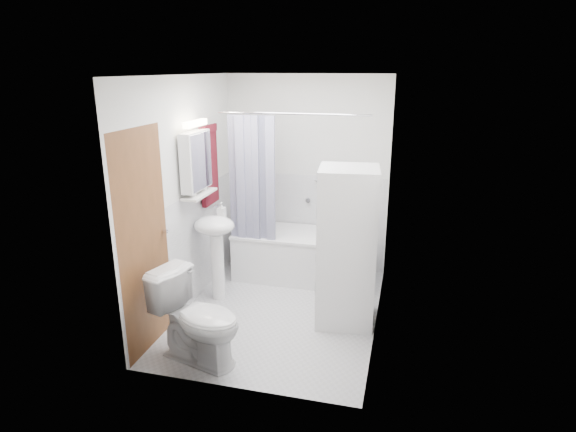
% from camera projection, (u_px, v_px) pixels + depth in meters
% --- Properties ---
extents(floor, '(2.60, 2.60, 0.00)m').
position_uv_depth(floor, '(280.00, 312.00, 5.07)').
color(floor, '#B3B3B8').
rests_on(floor, ground).
extents(room_walls, '(2.60, 2.60, 2.60)m').
position_uv_depth(room_walls, '(279.00, 174.00, 4.63)').
color(room_walls, silver).
rests_on(room_walls, ground).
extents(wainscot, '(1.98, 2.58, 2.58)m').
position_uv_depth(wainscot, '(286.00, 249.00, 5.16)').
color(wainscot, white).
rests_on(wainscot, ground).
extents(door, '(0.05, 2.00, 2.00)m').
position_uv_depth(door, '(165.00, 231.00, 4.49)').
color(door, brown).
rests_on(door, ground).
extents(bathtub, '(1.49, 0.71, 0.57)m').
position_uv_depth(bathtub, '(298.00, 253.00, 5.83)').
color(bathtub, white).
rests_on(bathtub, ground).
extents(tub_spout, '(0.04, 0.12, 0.04)m').
position_uv_depth(tub_spout, '(320.00, 201.00, 5.92)').
color(tub_spout, silver).
rests_on(tub_spout, room_walls).
extents(curtain_rod, '(1.67, 0.02, 0.02)m').
position_uv_depth(curtain_rod, '(292.00, 114.00, 5.06)').
color(curtain_rod, silver).
rests_on(curtain_rod, room_walls).
extents(shower_curtain, '(0.55, 0.02, 1.45)m').
position_uv_depth(shower_curtain, '(252.00, 181.00, 5.39)').
color(shower_curtain, '#16174E').
rests_on(shower_curtain, curtain_rod).
extents(sink, '(0.44, 0.37, 1.04)m').
position_uv_depth(sink, '(215.00, 238.00, 5.18)').
color(sink, white).
rests_on(sink, ground).
extents(medicine_cabinet, '(0.13, 0.50, 0.71)m').
position_uv_depth(medicine_cabinet, '(196.00, 159.00, 4.91)').
color(medicine_cabinet, white).
rests_on(medicine_cabinet, room_walls).
extents(shelf, '(0.18, 0.54, 0.02)m').
position_uv_depth(shelf, '(199.00, 194.00, 5.02)').
color(shelf, silver).
rests_on(shelf, room_walls).
extents(shower_caddy, '(0.22, 0.06, 0.02)m').
position_uv_depth(shower_caddy, '(324.00, 181.00, 5.82)').
color(shower_caddy, silver).
rests_on(shower_caddy, room_walls).
extents(towel, '(0.07, 0.37, 0.90)m').
position_uv_depth(towel, '(209.00, 164.00, 5.33)').
color(towel, '#561426').
rests_on(towel, room_walls).
extents(washer_dryer, '(0.62, 0.61, 1.58)m').
position_uv_depth(washer_dryer, '(346.00, 247.00, 4.69)').
color(washer_dryer, white).
rests_on(washer_dryer, ground).
extents(toilet, '(0.90, 0.66, 0.80)m').
position_uv_depth(toilet, '(198.00, 319.00, 4.13)').
color(toilet, white).
rests_on(toilet, ground).
extents(soap_pump, '(0.08, 0.17, 0.08)m').
position_uv_depth(soap_pump, '(222.00, 214.00, 5.19)').
color(soap_pump, gray).
rests_on(soap_pump, sink).
extents(shelf_bottle, '(0.07, 0.18, 0.07)m').
position_uv_depth(shelf_bottle, '(193.00, 193.00, 4.86)').
color(shelf_bottle, gray).
rests_on(shelf_bottle, shelf).
extents(shelf_cup, '(0.10, 0.09, 0.10)m').
position_uv_depth(shelf_cup, '(204.00, 186.00, 5.11)').
color(shelf_cup, gray).
rests_on(shelf_cup, shelf).
extents(shampoo_a, '(0.13, 0.17, 0.13)m').
position_uv_depth(shampoo_a, '(334.00, 175.00, 5.77)').
color(shampoo_a, gray).
rests_on(shampoo_a, shower_caddy).
extents(shampoo_b, '(0.08, 0.21, 0.08)m').
position_uv_depth(shampoo_b, '(344.00, 178.00, 5.75)').
color(shampoo_b, '#215187').
rests_on(shampoo_b, shower_caddy).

